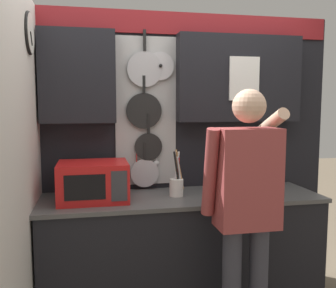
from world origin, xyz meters
The scene contains 7 objects.
base_cabinet_counter centered at (0.00, 0.00, 0.44)m, with size 2.10×0.62×0.89m.
back_wall_unit centered at (0.02, 0.28, 1.44)m, with size 2.67×0.22×2.31m.
side_wall centered at (-1.07, -0.40, 1.17)m, with size 0.07×1.60×2.31m.
microwave centered at (-0.66, 0.00, 1.03)m, with size 0.49×0.39×0.28m.
knife_block centered at (0.47, 0.00, 0.99)m, with size 0.11×0.15×0.26m.
utensil_crock centered at (-0.04, 0.00, 0.98)m, with size 0.11×0.10×0.35m.
person centered at (0.27, -0.56, 1.00)m, with size 0.54×0.63×1.67m.
Camera 1 is at (-0.65, -2.68, 1.58)m, focal length 40.00 mm.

